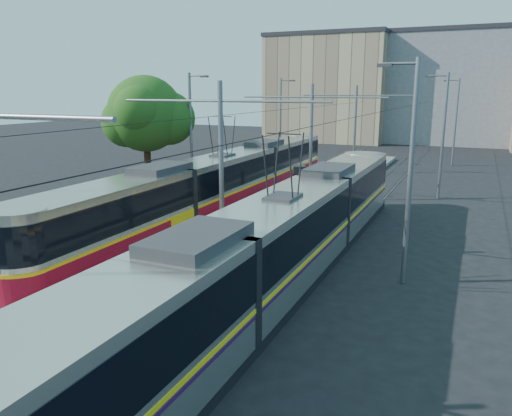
% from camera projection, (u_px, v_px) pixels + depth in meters
% --- Properties ---
extents(ground, '(160.00, 160.00, 0.00)m').
position_uv_depth(ground, '(93.00, 338.00, 14.28)').
color(ground, black).
rests_on(ground, ground).
extents(platform, '(4.00, 50.00, 0.30)m').
position_uv_depth(platform, '(294.00, 208.00, 29.36)').
color(platform, gray).
rests_on(platform, ground).
extents(tactile_strip_left, '(0.70, 50.00, 0.01)m').
position_uv_depth(tactile_strip_left, '(271.00, 203.00, 29.89)').
color(tactile_strip_left, gray).
rests_on(tactile_strip_left, platform).
extents(tactile_strip_right, '(0.70, 50.00, 0.01)m').
position_uv_depth(tactile_strip_right, '(317.00, 208.00, 28.75)').
color(tactile_strip_right, gray).
rests_on(tactile_strip_right, platform).
extents(rails, '(8.71, 70.00, 0.03)m').
position_uv_depth(rails, '(294.00, 210.00, 29.39)').
color(rails, gray).
rests_on(rails, ground).
extents(tram_left, '(2.43, 30.50, 5.50)m').
position_uv_depth(tram_left, '(223.00, 183.00, 28.59)').
color(tram_left, black).
rests_on(tram_left, ground).
extents(tram_right, '(2.43, 28.91, 5.50)m').
position_uv_depth(tram_right, '(282.00, 238.00, 17.49)').
color(tram_right, black).
rests_on(tram_right, ground).
extents(catenary, '(9.20, 70.00, 7.00)m').
position_uv_depth(catenary, '(277.00, 138.00, 25.82)').
color(catenary, slate).
rests_on(catenary, platform).
extents(street_lamps, '(15.18, 38.22, 8.00)m').
position_uv_depth(street_lamps, '(316.00, 134.00, 31.98)').
color(street_lamps, slate).
rests_on(street_lamps, ground).
extents(shelter, '(1.07, 1.31, 2.50)m').
position_uv_depth(shelter, '(299.00, 186.00, 28.32)').
color(shelter, black).
rests_on(shelter, platform).
extents(tree, '(5.43, 5.02, 7.88)m').
position_uv_depth(tree, '(151.00, 115.00, 32.43)').
color(tree, '#382314').
rests_on(tree, ground).
extents(building_left, '(16.32, 12.24, 14.35)m').
position_uv_depth(building_left, '(331.00, 88.00, 69.92)').
color(building_left, tan).
rests_on(building_left, ground).
extents(building_centre, '(18.36, 14.28, 14.48)m').
position_uv_depth(building_centre, '(455.00, 88.00, 67.13)').
color(building_centre, gray).
rests_on(building_centre, ground).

